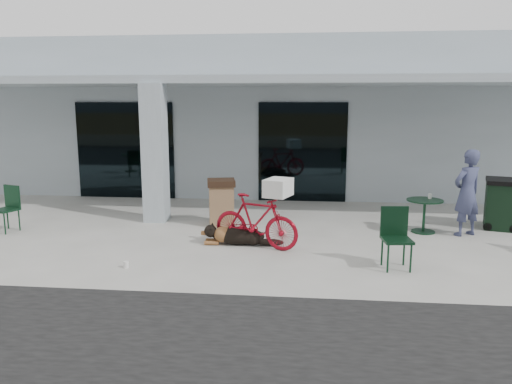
# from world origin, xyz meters

# --- Properties ---
(ground) EXTENTS (80.00, 80.00, 0.00)m
(ground) POSITION_xyz_m (0.00, 0.00, 0.00)
(ground) COLOR #B9B7AF
(ground) RESTS_ON ground
(building) EXTENTS (22.00, 7.00, 4.50)m
(building) POSITION_xyz_m (0.00, 8.50, 2.25)
(building) COLOR #ADBAC4
(building) RESTS_ON ground
(storefront_glass_left) EXTENTS (2.80, 0.06, 2.70)m
(storefront_glass_left) POSITION_xyz_m (-3.20, 4.98, 1.35)
(storefront_glass_left) COLOR black
(storefront_glass_left) RESTS_ON ground
(storefront_glass_right) EXTENTS (2.40, 0.06, 2.70)m
(storefront_glass_right) POSITION_xyz_m (1.80, 4.98, 1.35)
(storefront_glass_right) COLOR black
(storefront_glass_right) RESTS_ON ground
(column) EXTENTS (0.50, 0.50, 3.12)m
(column) POSITION_xyz_m (-1.50, 2.30, 1.56)
(column) COLOR #ADBAC4
(column) RESTS_ON ground
(overhang) EXTENTS (22.00, 2.80, 0.18)m
(overhang) POSITION_xyz_m (0.00, 3.60, 3.21)
(overhang) COLOR #ADBAC4
(overhang) RESTS_ON column
(bicycle) EXTENTS (1.77, 1.02, 1.03)m
(bicycle) POSITION_xyz_m (1.01, 0.40, 0.51)
(bicycle) COLOR maroon
(bicycle) RESTS_ON ground
(laundry_basket) EXTENTS (0.56, 0.65, 0.32)m
(laundry_basket) POSITION_xyz_m (1.43, 0.25, 1.19)
(laundry_basket) COLOR white
(laundry_basket) RESTS_ON bicycle
(dog) EXTENTS (1.20, 0.45, 0.39)m
(dog) POSITION_xyz_m (0.65, 0.55, 0.20)
(dog) COLOR black
(dog) RESTS_ON ground
(cup_near_dog) EXTENTS (0.11, 0.11, 0.11)m
(cup_near_dog) POSITION_xyz_m (-1.02, -1.00, 0.06)
(cup_near_dog) COLOR white
(cup_near_dog) RESTS_ON ground
(cafe_chair_near) EXTENTS (0.57, 0.60, 0.97)m
(cafe_chair_near) POSITION_xyz_m (-4.39, 1.00, 0.49)
(cafe_chair_near) COLOR #12341F
(cafe_chair_near) RESTS_ON ground
(cafe_table_far) EXTENTS (0.89, 0.89, 0.70)m
(cafe_table_far) POSITION_xyz_m (4.42, 1.87, 0.35)
(cafe_table_far) COLOR #12341F
(cafe_table_far) RESTS_ON ground
(cafe_chair_far_a) EXTENTS (0.51, 0.55, 1.02)m
(cafe_chair_far_a) POSITION_xyz_m (3.44, -0.57, 0.51)
(cafe_chair_far_a) COLOR #12341F
(cafe_chair_far_a) RESTS_ON ground
(person) EXTENTS (0.78, 0.69, 1.79)m
(person) POSITION_xyz_m (5.21, 1.72, 0.89)
(person) COLOR #3B4164
(person) RESTS_ON ground
(cup_on_table) EXTENTS (0.09, 0.09, 0.11)m
(cup_on_table) POSITION_xyz_m (4.54, 2.00, 0.76)
(cup_on_table) COLOR white
(cup_on_table) RESTS_ON cafe_table_far
(trash_receptacle) EXTENTS (0.72, 0.72, 1.03)m
(trash_receptacle) POSITION_xyz_m (0.06, 2.07, 0.51)
(trash_receptacle) COLOR #856445
(trash_receptacle) RESTS_ON ground
(wheeled_bin) EXTENTS (0.88, 1.00, 1.08)m
(wheeled_bin) POSITION_xyz_m (6.16, 2.44, 0.54)
(wheeled_bin) COLOR black
(wheeled_bin) RESTS_ON ground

